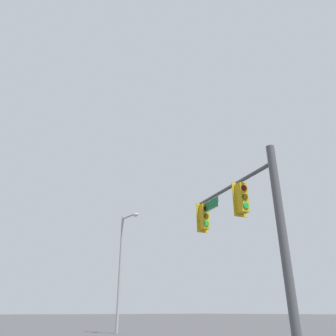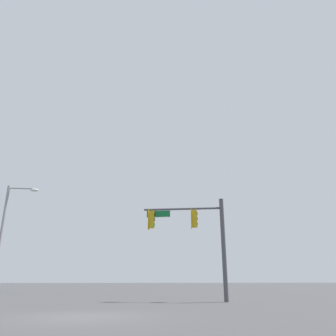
% 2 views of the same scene
% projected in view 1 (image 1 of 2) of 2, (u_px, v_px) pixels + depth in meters
% --- Properties ---
extents(signal_pole_near, '(5.13, 1.50, 6.29)m').
position_uv_depth(signal_pole_near, '(249.00, 220.00, 11.39)').
color(signal_pole_near, '#47474C').
rests_on(signal_pole_near, ground_plane).
extents(street_lamp, '(2.09, 0.28, 7.41)m').
position_uv_depth(street_lamp, '(122.00, 262.00, 21.79)').
color(street_lamp, gray).
rests_on(street_lamp, ground_plane).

